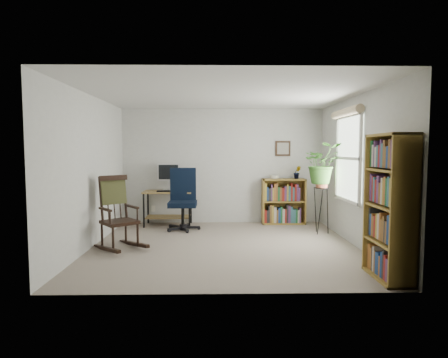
{
  "coord_description": "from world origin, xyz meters",
  "views": [
    {
      "loc": [
        -0.12,
        -5.89,
        1.53
      ],
      "look_at": [
        0.0,
        0.4,
        1.05
      ],
      "focal_mm": 30.0,
      "sensor_mm": 36.0,
      "label": 1
    }
  ],
  "objects_px": {
    "low_bookshelf": "(284,201)",
    "tall_bookshelf": "(389,207)",
    "desk": "(168,208)",
    "rocking_chair": "(119,212)",
    "office_chair": "(183,199)"
  },
  "relations": [
    {
      "from": "desk",
      "to": "tall_bookshelf",
      "type": "distance_m",
      "value": 4.48
    },
    {
      "from": "rocking_chair",
      "to": "tall_bookshelf",
      "type": "bearing_deg",
      "value": -60.75
    },
    {
      "from": "rocking_chair",
      "to": "desk",
      "type": "bearing_deg",
      "value": 35.43
    },
    {
      "from": "low_bookshelf",
      "to": "office_chair",
      "type": "bearing_deg",
      "value": -164.19
    },
    {
      "from": "low_bookshelf",
      "to": "tall_bookshelf",
      "type": "xyz_separation_m",
      "value": [
        0.65,
        -3.37,
        0.39
      ]
    },
    {
      "from": "desk",
      "to": "low_bookshelf",
      "type": "bearing_deg",
      "value": 2.87
    },
    {
      "from": "desk",
      "to": "tall_bookshelf",
      "type": "relative_size",
      "value": 0.57
    },
    {
      "from": "desk",
      "to": "rocking_chair",
      "type": "xyz_separation_m",
      "value": [
        -0.51,
        -1.82,
        0.23
      ]
    },
    {
      "from": "low_bookshelf",
      "to": "rocking_chair",
      "type": "bearing_deg",
      "value": -146.24
    },
    {
      "from": "desk",
      "to": "office_chair",
      "type": "xyz_separation_m",
      "value": [
        0.34,
        -0.46,
        0.25
      ]
    },
    {
      "from": "office_chair",
      "to": "low_bookshelf",
      "type": "xyz_separation_m",
      "value": [
        2.05,
        0.58,
        -0.13
      ]
    },
    {
      "from": "low_bookshelf",
      "to": "tall_bookshelf",
      "type": "distance_m",
      "value": 3.46
    },
    {
      "from": "desk",
      "to": "office_chair",
      "type": "height_order",
      "value": "office_chair"
    },
    {
      "from": "desk",
      "to": "tall_bookshelf",
      "type": "height_order",
      "value": "tall_bookshelf"
    },
    {
      "from": "office_chair",
      "to": "low_bookshelf",
      "type": "distance_m",
      "value": 2.13
    }
  ]
}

